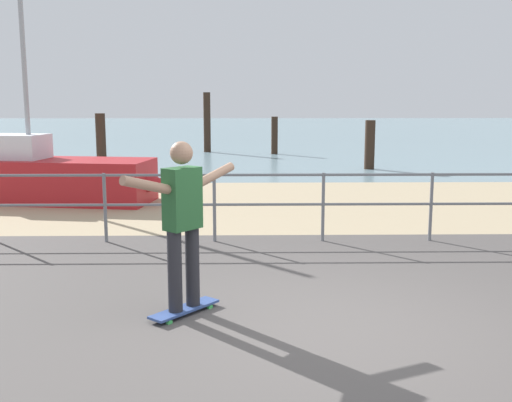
% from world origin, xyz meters
% --- Properties ---
extents(ground_plane, '(24.00, 10.00, 0.04)m').
position_xyz_m(ground_plane, '(0.00, -1.00, 0.00)').
color(ground_plane, '#514C49').
rests_on(ground_plane, ground).
extents(beach_strip, '(24.00, 6.00, 0.04)m').
position_xyz_m(beach_strip, '(0.00, 7.00, 0.00)').
color(beach_strip, tan).
rests_on(beach_strip, ground).
extents(sea_surface, '(72.00, 50.00, 0.04)m').
position_xyz_m(sea_surface, '(0.00, 35.00, 0.00)').
color(sea_surface, '#75939E').
rests_on(sea_surface, ground).
extents(railing_fence, '(11.37, 0.05, 1.05)m').
position_xyz_m(railing_fence, '(-2.13, 3.60, 0.70)').
color(railing_fence, slate).
rests_on(railing_fence, ground).
extents(sailboat, '(5.06, 2.07, 4.45)m').
position_xyz_m(sailboat, '(-4.84, 7.22, 0.52)').
color(sailboat, '#B21E23').
rests_on(sailboat, ground).
extents(skateboard, '(0.67, 0.74, 0.08)m').
position_xyz_m(skateboard, '(-1.48, 0.48, 0.07)').
color(skateboard, '#334C8C').
rests_on(skateboard, ground).
extents(skateboarder, '(1.00, 1.16, 1.65)m').
position_xyz_m(skateboarder, '(-1.48, 0.48, 1.02)').
color(skateboarder, '#26262B').
rests_on(skateboarder, skateboard).
extents(groyne_post_0, '(0.28, 0.28, 1.71)m').
position_xyz_m(groyne_post_0, '(-4.98, 12.22, 0.85)').
color(groyne_post_0, '#332319').
rests_on(groyne_post_0, ground).
extents(groyne_post_1, '(0.28, 0.28, 2.36)m').
position_xyz_m(groyne_post_1, '(-2.36, 18.97, 1.18)').
color(groyne_post_1, '#332319').
rests_on(groyne_post_1, ground).
extents(groyne_post_2, '(0.25, 0.25, 1.44)m').
position_xyz_m(groyne_post_2, '(0.26, 18.01, 0.72)').
color(groyne_post_2, '#332319').
rests_on(groyne_post_2, ground).
extents(groyne_post_3, '(0.30, 0.30, 1.48)m').
position_xyz_m(groyne_post_3, '(2.88, 12.97, 0.74)').
color(groyne_post_3, '#332319').
rests_on(groyne_post_3, ground).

